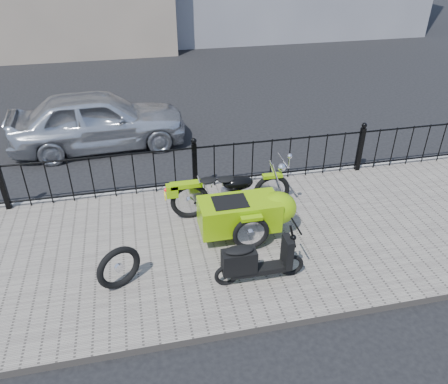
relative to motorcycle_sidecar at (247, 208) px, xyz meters
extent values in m
plane|color=black|center=(-0.63, 0.32, -0.59)|extent=(120.00, 120.00, 0.00)
cube|color=#686158|center=(-0.63, -0.18, -0.53)|extent=(30.00, 3.80, 0.12)
cube|color=gray|center=(-0.63, 1.76, -0.53)|extent=(30.00, 0.10, 0.12)
cylinder|color=black|center=(-0.63, 1.62, 0.40)|extent=(14.00, 0.04, 0.04)
cylinder|color=black|center=(-0.63, 1.62, -0.35)|extent=(14.00, 0.04, 0.04)
cube|color=black|center=(-4.13, 1.62, 0.01)|extent=(0.09, 0.09, 0.96)
cube|color=black|center=(-0.63, 1.62, 0.01)|extent=(0.09, 0.09, 0.96)
sphere|color=black|center=(-0.63, 1.62, 0.55)|extent=(0.11, 0.11, 0.11)
cube|color=black|center=(2.87, 1.62, 0.01)|extent=(0.09, 0.09, 0.96)
sphere|color=black|center=(2.87, 1.62, 0.55)|extent=(0.11, 0.11, 0.11)
torus|color=black|center=(0.62, 0.61, -0.13)|extent=(0.69, 0.09, 0.69)
torus|color=black|center=(-0.88, 0.61, -0.13)|extent=(0.69, 0.09, 0.69)
torus|color=black|center=(-0.08, -0.53, -0.13)|extent=(0.60, 0.08, 0.60)
cube|color=gray|center=(-0.13, 0.61, -0.11)|extent=(0.34, 0.22, 0.24)
cylinder|color=black|center=(-0.13, 0.61, -0.18)|extent=(1.40, 0.04, 0.04)
ellipsoid|color=black|center=(-0.01, 0.61, 0.13)|extent=(0.54, 0.29, 0.26)
cylinder|color=silver|center=(0.80, 0.61, 0.49)|extent=(0.03, 0.56, 0.03)
cylinder|color=silver|center=(0.68, 0.61, 0.18)|extent=(0.25, 0.04, 0.59)
sphere|color=silver|center=(0.78, 0.61, 0.35)|extent=(0.15, 0.15, 0.15)
cube|color=#75AB06|center=(0.62, 0.61, 0.20)|extent=(0.36, 0.12, 0.06)
cube|color=#75AB06|center=(-0.93, 0.61, 0.21)|extent=(0.55, 0.16, 0.08)
ellipsoid|color=black|center=(-0.23, 0.61, 0.23)|extent=(0.31, 0.22, 0.08)
ellipsoid|color=black|center=(-0.55, 0.61, 0.25)|extent=(0.31, 0.22, 0.08)
sphere|color=red|center=(-1.28, 0.61, 0.15)|extent=(0.07, 0.07, 0.07)
cube|color=yellow|center=(-1.30, 0.71, -0.03)|extent=(0.02, 0.14, 0.10)
cube|color=#75AB06|center=(-0.18, -0.14, 0.00)|extent=(1.30, 0.62, 0.50)
ellipsoid|color=#75AB06|center=(0.47, -0.14, 0.02)|extent=(0.65, 0.60, 0.54)
cube|color=black|center=(-0.33, -0.14, 0.23)|extent=(0.55, 0.43, 0.06)
cube|color=#75AB06|center=(-0.08, -0.53, 0.16)|extent=(0.34, 0.11, 0.06)
torus|color=black|center=(0.37, -1.21, -0.29)|extent=(0.37, 0.06, 0.37)
torus|color=black|center=(-0.62, -1.21, -0.29)|extent=(0.37, 0.06, 0.37)
cube|color=black|center=(-0.13, -1.21, -0.28)|extent=(0.90, 0.20, 0.09)
cube|color=black|center=(-0.44, -1.21, -0.07)|extent=(0.49, 0.23, 0.36)
ellipsoid|color=black|center=(-0.44, -1.21, 0.14)|extent=(0.42, 0.21, 0.08)
cube|color=black|center=(0.28, -1.21, -0.03)|extent=(0.11, 0.27, 0.49)
cylinder|color=black|center=(0.34, -1.21, 0.24)|extent=(0.14, 0.04, 0.40)
cylinder|color=black|center=(0.38, -1.21, 0.42)|extent=(0.03, 0.39, 0.03)
torus|color=black|center=(-2.12, -0.90, -0.13)|extent=(0.65, 0.41, 0.68)
imported|color=silver|center=(-2.50, 4.22, 0.10)|extent=(4.13, 1.85, 1.38)
camera|label=1|loc=(-1.67, -5.82, 4.02)|focal=35.00mm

